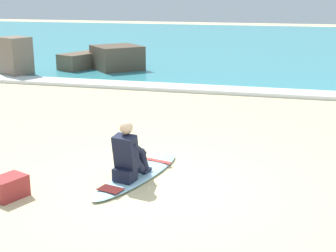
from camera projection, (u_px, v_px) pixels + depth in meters
name	position (u px, v px, depth m)	size (l,w,h in m)	color
ground_plane	(156.00, 186.00, 7.39)	(80.00, 80.00, 0.00)	beige
sea	(259.00, 43.00, 27.05)	(80.00, 28.00, 0.10)	teal
breaking_foam	(224.00, 90.00, 14.30)	(80.00, 0.90, 0.11)	white
surfboard_main	(138.00, 175.00, 7.74)	(1.10, 2.40, 0.08)	#9ED1E5
surfer_seated	(129.00, 156.00, 7.43)	(0.47, 0.75, 0.95)	black
rock_outcrop_distant	(85.00, 59.00, 17.50)	(4.79, 3.61, 1.39)	brown
beach_bag	(9.00, 187.00, 6.95)	(0.36, 0.48, 0.32)	maroon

